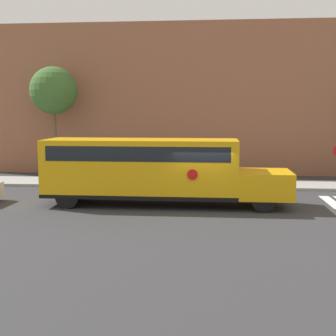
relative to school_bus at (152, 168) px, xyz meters
name	(u,v)px	position (x,y,z in m)	size (l,w,h in m)	color
ground_plane	(203,208)	(2.29, -0.56, -1.69)	(60.00, 60.00, 0.00)	#333335
sidewalk_strip	(205,184)	(2.29, 5.94, -1.61)	(44.00, 3.00, 0.15)	#9E9E99
building_backdrop	(207,100)	(2.29, 12.44, 3.32)	(32.00, 4.00, 10.02)	#935B42
school_bus	(152,168)	(0.00, 0.00, 0.00)	(10.87, 2.57, 2.95)	#EAA80F
tree_near_sidewalk	(53,91)	(-7.38, 8.57, 3.79)	(3.01, 3.01, 7.01)	brown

